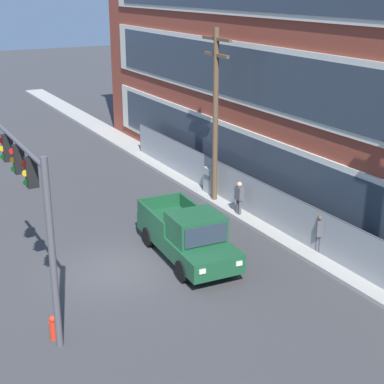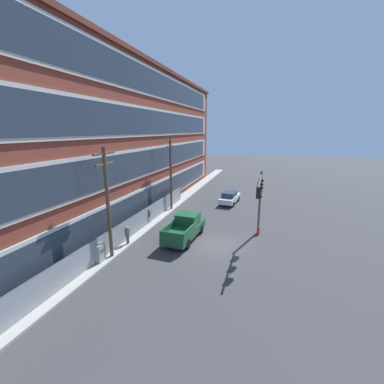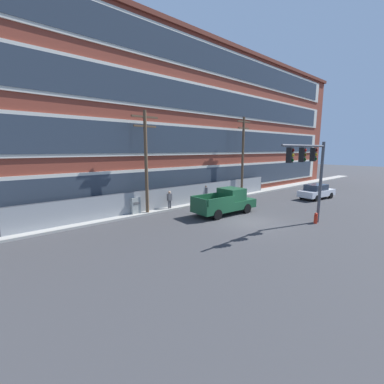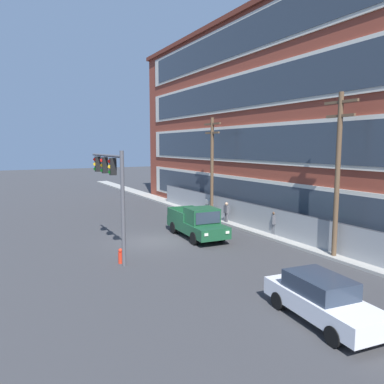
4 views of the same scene
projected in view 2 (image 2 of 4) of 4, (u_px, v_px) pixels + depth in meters
name	position (u px, v px, depth m)	size (l,w,h in m)	color
ground_plane	(216.00, 245.00, 21.30)	(160.00, 160.00, 0.00)	#38383A
sidewalk_building_side	(136.00, 233.00, 23.40)	(80.00, 1.66, 0.16)	#9E9B93
brick_mill_building	(103.00, 141.00, 27.52)	(51.34, 10.93, 16.19)	brown
chain_link_fence	(130.00, 228.00, 22.24)	(26.33, 0.06, 1.90)	gray
traffic_signal_mast	(260.00, 193.00, 21.14)	(5.58, 0.43, 5.75)	#4C4C51
pickup_truck_dark_green	(185.00, 228.00, 22.31)	(5.69, 2.39, 2.07)	#194C2D
sedan_white	(230.00, 197.00, 33.14)	(4.69, 2.23, 1.56)	silver
utility_pole_near_corner	(107.00, 199.00, 18.06)	(2.30, 0.26, 8.21)	brown
utility_pole_midblock	(171.00, 170.00, 29.49)	(2.04, 0.26, 8.70)	brown
electrical_cabinet	(100.00, 254.00, 18.22)	(0.75, 0.54, 1.44)	#939993
pedestrian_near_cabinet	(127.00, 234.00, 20.94)	(0.41, 0.26, 1.69)	#4C4C51
pedestrian_by_fence	(148.00, 215.00, 25.59)	(0.46, 0.44, 1.69)	#4C4C51
fire_hydrant	(258.00, 230.00, 23.30)	(0.24, 0.24, 0.78)	red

